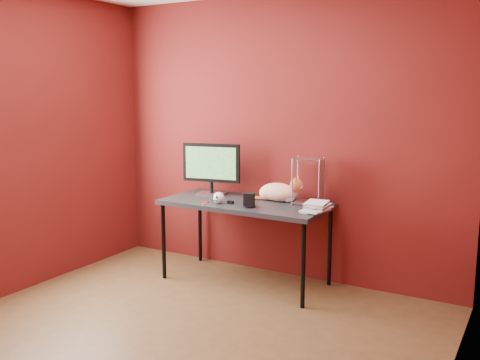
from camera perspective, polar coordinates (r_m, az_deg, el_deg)
The scene contains 11 objects.
room at distance 3.49m, azimuth -8.36°, elevation 4.64°, with size 3.52×3.52×2.61m.
desk at distance 4.81m, azimuth 0.57°, elevation -2.90°, with size 1.50×0.70×0.75m.
monitor at distance 5.08m, azimuth -3.09°, elevation 1.46°, with size 0.56×0.23×0.49m.
cat at distance 4.81m, azimuth 4.16°, elevation -1.27°, with size 0.53×0.20×0.25m.
skull_mug at distance 4.72m, azimuth -2.30°, elevation -1.90°, with size 0.10×0.11×0.10m.
speaker at distance 4.56m, azimuth 0.98°, elevation -2.22°, with size 0.11×0.11×0.12m.
book_stack at distance 4.41m, azimuth 7.40°, elevation 2.72°, with size 0.21×0.26×0.94m.
wire_rack at distance 4.71m, azimuth 7.28°, elevation -0.10°, with size 0.26×0.23×0.41m.
pocket_knife at distance 4.77m, azimuth -3.76°, elevation -2.33°, with size 0.07×0.02×0.01m, color #AF0D25.
black_gadget at distance 4.72m, azimuth -1.01°, elevation -2.38°, with size 0.05×0.03×0.03m, color black.
washer at distance 4.72m, azimuth -3.81°, elevation -2.52°, with size 0.04×0.04×0.00m, color #A1A2A6.
Camera 1 is at (2.15, -2.73, 1.74)m, focal length 40.00 mm.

